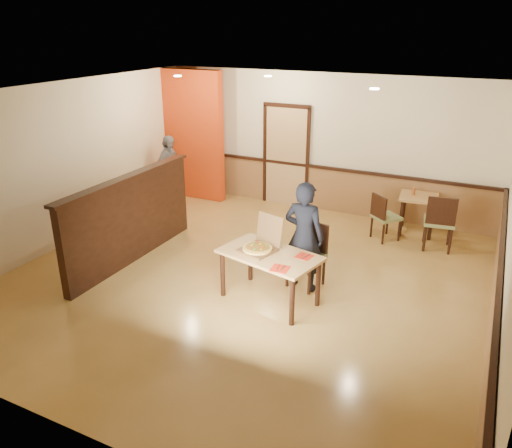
{
  "coord_description": "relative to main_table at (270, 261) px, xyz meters",
  "views": [
    {
      "loc": [
        3.16,
        -6.09,
        3.7
      ],
      "look_at": [
        0.18,
        0.0,
        0.95
      ],
      "focal_mm": 35.0,
      "sensor_mm": 36.0,
      "label": 1
    }
  ],
  "objects": [
    {
      "name": "floor",
      "position": [
        -0.6,
        0.42,
        -0.63
      ],
      "size": [
        7.0,
        7.0,
        0.0
      ],
      "primitive_type": "plane",
      "color": "tan",
      "rests_on": "ground"
    },
    {
      "name": "ceiling",
      "position": [
        -0.6,
        0.42,
        2.17
      ],
      "size": [
        7.0,
        7.0,
        0.0
      ],
      "primitive_type": "plane",
      "rotation": [
        3.14,
        0.0,
        0.0
      ],
      "color": "black",
      "rests_on": "wall_back"
    },
    {
      "name": "wall_back",
      "position": [
        -0.6,
        3.92,
        0.77
      ],
      "size": [
        7.0,
        0.0,
        7.0
      ],
      "primitive_type": "plane",
      "rotation": [
        1.57,
        0.0,
        0.0
      ],
      "color": "beige",
      "rests_on": "floor"
    },
    {
      "name": "wall_left",
      "position": [
        -4.1,
        0.42,
        0.77
      ],
      "size": [
        0.0,
        7.0,
        7.0
      ],
      "primitive_type": "plane",
      "rotation": [
        1.57,
        0.0,
        1.57
      ],
      "color": "beige",
      "rests_on": "floor"
    },
    {
      "name": "wall_right",
      "position": [
        2.9,
        0.42,
        0.77
      ],
      "size": [
        0.0,
        7.0,
        7.0
      ],
      "primitive_type": "plane",
      "rotation": [
        1.57,
        0.0,
        -1.57
      ],
      "color": "beige",
      "rests_on": "floor"
    },
    {
      "name": "wainscot_back",
      "position": [
        -0.6,
        3.89,
        -0.18
      ],
      "size": [
        7.0,
        0.04,
        0.9
      ],
      "primitive_type": "cube",
      "color": "olive",
      "rests_on": "floor"
    },
    {
      "name": "chair_rail_back",
      "position": [
        -0.6,
        3.87,
        0.29
      ],
      "size": [
        7.0,
        0.06,
        0.06
      ],
      "primitive_type": "cube",
      "color": "black",
      "rests_on": "wall_back"
    },
    {
      "name": "wainscot_right",
      "position": [
        2.87,
        0.42,
        -0.18
      ],
      "size": [
        0.04,
        7.0,
        0.9
      ],
      "primitive_type": "cube",
      "color": "olive",
      "rests_on": "floor"
    },
    {
      "name": "chair_rail_right",
      "position": [
        2.85,
        0.42,
        0.29
      ],
      "size": [
        0.06,
        7.0,
        0.06
      ],
      "primitive_type": "cube",
      "color": "black",
      "rests_on": "wall_right"
    },
    {
      "name": "back_door",
      "position": [
        -1.4,
        3.88,
        0.42
      ],
      "size": [
        0.9,
        0.06,
        2.1
      ],
      "primitive_type": "cube",
      "color": "tan",
      "rests_on": "wall_back"
    },
    {
      "name": "booth_partition",
      "position": [
        -2.6,
        0.22,
        0.11
      ],
      "size": [
        0.2,
        3.1,
        1.44
      ],
      "color": "black",
      "rests_on": "floor"
    },
    {
      "name": "red_accent_panel",
      "position": [
        -3.5,
        3.42,
        0.77
      ],
      "size": [
        1.6,
        0.2,
        2.78
      ],
      "primitive_type": "cube",
      "color": "#C0360D",
      "rests_on": "floor"
    },
    {
      "name": "spot_a",
      "position": [
        -2.9,
        2.22,
        2.15
      ],
      "size": [
        0.14,
        0.14,
        0.02
      ],
      "primitive_type": "cylinder",
      "color": "beige",
      "rests_on": "ceiling"
    },
    {
      "name": "spot_b",
      "position": [
        -1.4,
        2.92,
        2.15
      ],
      "size": [
        0.14,
        0.14,
        0.02
      ],
      "primitive_type": "cylinder",
      "color": "beige",
      "rests_on": "ceiling"
    },
    {
      "name": "spot_c",
      "position": [
        0.8,
        1.92,
        2.15
      ],
      "size": [
        0.14,
        0.14,
        0.02
      ],
      "primitive_type": "cylinder",
      "color": "beige",
      "rests_on": "ceiling"
    },
    {
      "name": "main_table",
      "position": [
        0.0,
        0.0,
        0.0
      ],
      "size": [
        1.52,
        1.07,
        0.74
      ],
      "rotation": [
        0.0,
        0.0,
        -0.23
      ],
      "color": "tan",
      "rests_on": "floor"
    },
    {
      "name": "diner_chair",
      "position": [
        0.32,
        0.71,
        -0.1
      ],
      "size": [
        0.57,
        0.57,
        0.96
      ],
      "rotation": [
        0.0,
        0.0,
        -0.22
      ],
      "color": "olive",
      "rests_on": "floor"
    },
    {
      "name": "side_chair_left",
      "position": [
        0.95,
        2.86,
        -0.16
      ],
      "size": [
        0.6,
        0.6,
        0.86
      ],
      "rotation": [
        0.0,
        0.0,
        2.43
      ],
      "color": "olive",
      "rests_on": "floor"
    },
    {
      "name": "side_chair_right",
      "position": [
        1.9,
        2.83,
        -0.08
      ],
      "size": [
        0.57,
        0.57,
        1.01
      ],
      "rotation": [
        0.0,
        0.0,
        3.29
      ],
      "color": "olive",
      "rests_on": "floor"
    },
    {
      "name": "side_table",
      "position": [
        1.44,
        3.46,
        -0.07
      ],
      "size": [
        0.75,
        0.75,
        0.73
      ],
      "rotation": [
        0.0,
        0.0,
        0.11
      ],
      "color": "tan",
      "rests_on": "floor"
    },
    {
      "name": "diner",
      "position": [
        0.28,
        0.56,
        0.2
      ],
      "size": [
        0.61,
        0.41,
        1.65
      ],
      "primitive_type": "imported",
      "rotation": [
        0.0,
        0.0,
        3.12
      ],
      "color": "black",
      "rests_on": "floor"
    },
    {
      "name": "passerby",
      "position": [
        -3.6,
        2.73,
        0.13
      ],
      "size": [
        0.38,
        0.89,
        1.51
      ],
      "primitive_type": "imported",
      "rotation": [
        0.0,
        0.0,
        1.58
      ],
      "color": "gray",
      "rests_on": "floor"
    },
    {
      "name": "pizza_box",
      "position": [
        -0.17,
        0.04,
        0.17
      ],
      "size": [
        0.56,
        0.62,
        0.47
      ],
      "rotation": [
        0.0,
        0.0,
        -0.27
      ],
      "color": "brown",
      "rests_on": "main_table"
    },
    {
      "name": "pizza",
      "position": [
        -0.19,
        -0.01,
        0.15
      ],
      "size": [
        0.43,
        0.43,
        0.03
      ],
      "primitive_type": "cylinder",
      "rotation": [
        0.0,
        0.0,
        -0.03
      ],
      "color": "#F8D05A",
      "rests_on": "pizza_box"
    },
    {
      "name": "napkin_near",
      "position": [
        0.31,
        -0.36,
        0.11
      ],
      "size": [
        0.24,
        0.24,
        0.01
      ],
      "rotation": [
        0.0,
        0.0,
        0.07
      ],
      "color": "red",
      "rests_on": "main_table"
    },
    {
      "name": "napkin_far",
      "position": [
        0.46,
        0.12,
        0.11
      ],
      "size": [
        0.24,
        0.24,
        0.01
      ],
      "rotation": [
        0.0,
        0.0,
        -0.14
      ],
      "color": "red",
      "rests_on": "main_table"
    },
    {
      "name": "condiment",
      "position": [
        1.33,
        3.48,
        0.17
      ],
      "size": [
        0.06,
        0.06,
        0.14
      ],
      "primitive_type": "cylinder",
      "color": "#944B1A",
      "rests_on": "side_table"
    }
  ]
}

